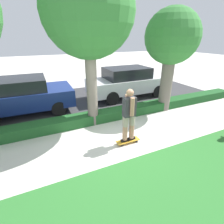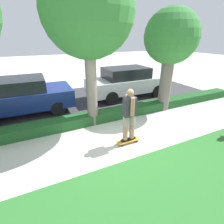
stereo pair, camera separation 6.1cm
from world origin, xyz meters
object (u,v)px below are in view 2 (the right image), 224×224
(parked_car_front, at_px, (23,95))
(parked_car_middle, at_px, (127,82))
(tree_mid, at_px, (88,12))
(skateboard, at_px, (128,141))
(tree_far, at_px, (171,39))
(skater_person, at_px, (129,114))

(parked_car_front, height_order, parked_car_middle, parked_car_middle)
(tree_mid, xyz_separation_m, parked_car_front, (-2.32, 2.30, -3.00))
(skateboard, bearing_deg, tree_far, 31.34)
(tree_mid, bearing_deg, parked_car_front, 135.18)
(skateboard, xyz_separation_m, skater_person, (0.00, 0.00, 0.92))
(tree_mid, xyz_separation_m, parked_car_middle, (2.87, 2.34, -2.96))
(skateboard, height_order, parked_car_front, parked_car_front)
(tree_far, bearing_deg, skater_person, -148.66)
(skateboard, relative_size, parked_car_middle, 0.17)
(parked_car_middle, bearing_deg, tree_far, -75.30)
(skateboard, height_order, parked_car_middle, parked_car_middle)
(tree_mid, bearing_deg, skater_person, -72.79)
(tree_far, bearing_deg, tree_mid, -179.55)
(tree_far, xyz_separation_m, parked_car_middle, (-0.59, 2.31, -2.17))
(tree_far, distance_m, parked_car_front, 6.59)
(skateboard, distance_m, skater_person, 0.92)
(skateboard, bearing_deg, parked_car_front, 125.21)
(tree_far, bearing_deg, skateboard, -148.66)
(skateboard, distance_m, parked_car_middle, 4.77)
(skater_person, distance_m, parked_car_middle, 4.71)
(tree_far, height_order, parked_car_middle, tree_far)
(parked_car_front, relative_size, parked_car_middle, 0.90)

